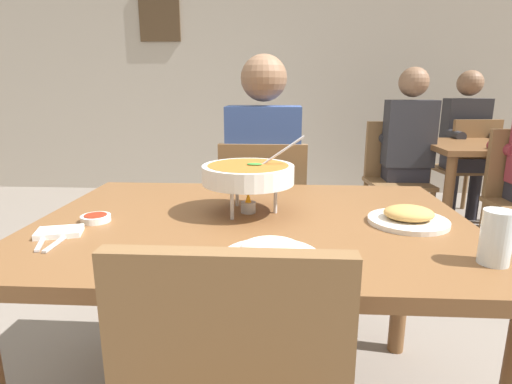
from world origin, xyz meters
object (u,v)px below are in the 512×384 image
appetizer_plate (408,217)px  sauce_dish (96,218)px  patron_bg_middle (466,136)px  dining_table_main (253,248)px  chair_diner_main (263,217)px  chair_bg_middle (466,163)px  diner_main (264,171)px  patron_bg_left (407,142)px  rice_plate (271,253)px  curry_bowl (248,175)px  dining_table_far (493,161)px  drink_glass (496,240)px  chair_bg_left (394,172)px

appetizer_plate → sauce_dish: (-0.96, -0.04, -0.01)m
sauce_dish → patron_bg_middle: size_ratio=0.07×
dining_table_main → chair_diner_main: size_ratio=1.50×
sauce_dish → chair_bg_middle: bearing=48.6°
diner_main → chair_diner_main: bearing=-90.0°
appetizer_plate → patron_bg_left: (0.59, 2.03, -0.02)m
rice_plate → sauce_dish: rice_plate is taller
appetizer_plate → patron_bg_left: 2.11m
diner_main → chair_bg_middle: 2.41m
dining_table_main → chair_bg_middle: (1.74, 2.47, -0.14)m
sauce_dish → patron_bg_left: size_ratio=0.07×
diner_main → curry_bowl: bearing=-91.6°
curry_bowl → appetizer_plate: curry_bowl is taller
dining_table_far → patron_bg_middle: 0.58m
chair_bg_middle → patron_bg_left: (-0.67, -0.46, 0.24)m
chair_bg_middle → rice_plate: bearing=-120.9°
diner_main → sauce_dish: 0.99m
chair_diner_main → diner_main: size_ratio=0.69×
sauce_dish → patron_bg_middle: (2.21, 2.57, -0.01)m
rice_plate → sauce_dish: 0.61m
drink_glass → dining_table_far: size_ratio=0.13×
chair_bg_middle → appetizer_plate: bearing=-116.9°
rice_plate → chair_bg_middle: size_ratio=0.27×
chair_bg_left → patron_bg_middle: (0.73, 0.49, 0.24)m
rice_plate → diner_main: bearing=93.3°
diner_main → sauce_dish: (-0.49, -0.86, 0.01)m
appetizer_plate → sauce_dish: 0.96m
appetizer_plate → patron_bg_middle: (1.25, 2.53, -0.02)m
appetizer_plate → diner_main: bearing=120.0°
patron_bg_middle → drink_glass: bearing=-112.0°
patron_bg_left → curry_bowl: bearing=-119.2°
chair_bg_left → patron_bg_middle: bearing=34.0°
curry_bowl → dining_table_far: size_ratio=0.33×
rice_plate → patron_bg_middle: patron_bg_middle is taller
dining_table_main → chair_diner_main: bearing=90.0°
patron_bg_left → patron_bg_middle: size_ratio=1.00×
patron_bg_left → appetizer_plate: bearing=-106.2°
drink_glass → chair_bg_left: bearing=80.1°
curry_bowl → patron_bg_left: (1.09, 1.94, -0.13)m
drink_glass → dining_table_far: drink_glass is taller
chair_diner_main → chair_bg_left: (0.99, 1.25, 0.00)m
diner_main → chair_bg_left: diner_main is taller
curry_bowl → chair_bg_middle: size_ratio=0.37×
sauce_dish → patron_bg_middle: 3.39m
appetizer_plate → drink_glass: bearing=-69.2°
chair_diner_main → dining_table_far: chair_diner_main is taller
appetizer_plate → dining_table_far: appetizer_plate is taller
chair_diner_main → patron_bg_middle: (1.72, 1.74, 0.24)m
dining_table_far → chair_bg_left: size_ratio=1.11×
dining_table_main → patron_bg_middle: 3.05m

